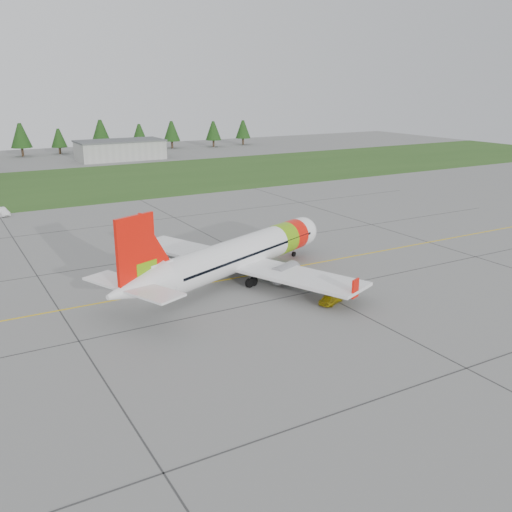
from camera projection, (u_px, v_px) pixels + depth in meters
ground at (233, 308)px, 56.15m from camera, size 320.00×320.00×0.00m
aircraft at (238, 255)px, 63.73m from camera, size 31.50×29.91×10.01m
follow_me_car at (332, 288)px, 56.91m from camera, size 1.55×1.66×3.29m
service_van at (0, 204)px, 94.95m from camera, size 1.72×1.66×4.09m
grass_strip at (58, 185)px, 124.16m from camera, size 320.00×50.00×0.03m
taxi_guideline at (200, 284)px, 62.78m from camera, size 120.00×0.25×0.02m
hangar_east at (120, 150)px, 165.20m from camera, size 24.00×12.00×5.20m
treeline at (17, 140)px, 169.16m from camera, size 160.00×8.00×10.00m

